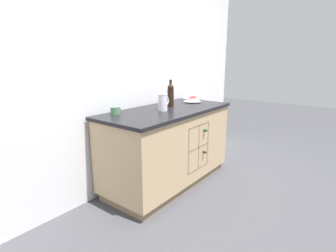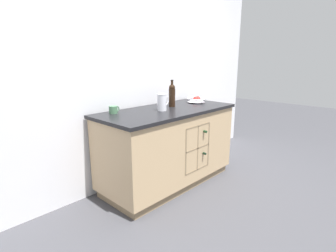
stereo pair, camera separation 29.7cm
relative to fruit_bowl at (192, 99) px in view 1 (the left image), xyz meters
name	(u,v)px [view 1 (the left image)]	position (x,y,z in m)	size (l,w,h in m)	color
ground_plane	(168,182)	(-0.58, -0.05, -0.93)	(14.00, 14.00, 0.00)	#424247
back_wall	(140,73)	(-0.58, 0.37, 0.34)	(4.40, 0.06, 2.55)	white
kitchen_island	(168,146)	(-0.58, -0.05, -0.48)	(1.65, 0.75, 0.89)	#8B7354
fruit_bowl	(192,99)	(0.00, 0.00, 0.00)	(0.25, 0.25, 0.08)	silver
white_pitcher	(163,102)	(-0.69, -0.07, 0.06)	(0.16, 0.11, 0.18)	white
ceramic_mug	(115,111)	(-1.14, 0.19, 0.00)	(0.12, 0.09, 0.08)	#4C7A56
standing_wine_bottle	(171,95)	(-0.43, 0.03, 0.10)	(0.08, 0.08, 0.31)	black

